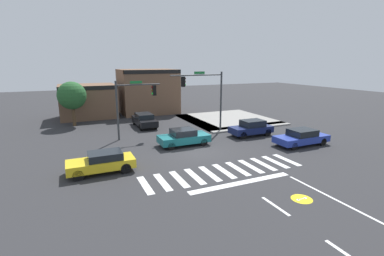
# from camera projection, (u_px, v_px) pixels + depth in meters

# --- Properties ---
(ground_plane) EXTENTS (120.00, 120.00, 0.00)m
(ground_plane) POSITION_uv_depth(u_px,v_px,m) (195.00, 152.00, 22.24)
(ground_plane) COLOR #2B2B2D
(crosswalk_near) EXTENTS (10.98, 2.65, 0.01)m
(crosswalk_near) POSITION_uv_depth(u_px,v_px,m) (224.00, 171.00, 18.24)
(crosswalk_near) COLOR silver
(crosswalk_near) RESTS_ON ground_plane
(lane_markings) EXTENTS (6.80, 18.75, 0.01)m
(lane_markings) POSITION_uv_depth(u_px,v_px,m) (324.00, 220.00, 12.54)
(lane_markings) COLOR white
(lane_markings) RESTS_ON ground_plane
(bike_detector_marking) EXTENTS (1.09, 1.09, 0.01)m
(bike_detector_marking) POSITION_uv_depth(u_px,v_px,m) (302.00, 199.00, 14.50)
(bike_detector_marking) COLOR yellow
(bike_detector_marking) RESTS_ON ground_plane
(curb_corner_northeast) EXTENTS (10.00, 10.60, 0.15)m
(curb_corner_northeast) POSITION_uv_depth(u_px,v_px,m) (226.00, 120.00, 33.96)
(curb_corner_northeast) COLOR gray
(curb_corner_northeast) RESTS_ON ground_plane
(storefront_row) EXTENTS (15.19, 6.39, 6.02)m
(storefront_row) POSITION_uv_depth(u_px,v_px,m) (129.00, 94.00, 37.94)
(storefront_row) COLOR brown
(storefront_row) RESTS_ON ground_plane
(traffic_signal_northwest) EXTENTS (4.12, 0.32, 5.37)m
(traffic_signal_northwest) POSITION_uv_depth(u_px,v_px,m) (134.00, 99.00, 25.35)
(traffic_signal_northwest) COLOR #383A3D
(traffic_signal_northwest) RESTS_ON ground_plane
(traffic_signal_northeast) EXTENTS (5.48, 0.32, 6.10)m
(traffic_signal_northeast) POSITION_uv_depth(u_px,v_px,m) (205.00, 90.00, 27.15)
(traffic_signal_northeast) COLOR #383A3D
(traffic_signal_northeast) RESTS_ON ground_plane
(car_teal) EXTENTS (4.31, 1.93, 1.42)m
(car_teal) POSITION_uv_depth(u_px,v_px,m) (184.00, 137.00, 23.80)
(car_teal) COLOR #196B70
(car_teal) RESTS_ON ground_plane
(car_yellow) EXTENTS (4.18, 1.77, 1.35)m
(car_yellow) POSITION_uv_depth(u_px,v_px,m) (102.00, 162.00, 17.88)
(car_yellow) COLOR gold
(car_yellow) RESTS_ON ground_plane
(car_blue) EXTENTS (4.75, 1.95, 1.38)m
(car_blue) POSITION_uv_depth(u_px,v_px,m) (301.00, 137.00, 23.86)
(car_blue) COLOR #23389E
(car_blue) RESTS_ON ground_plane
(car_black) EXTENTS (1.86, 4.59, 1.47)m
(car_black) POSITION_uv_depth(u_px,v_px,m) (144.00, 120.00, 30.73)
(car_black) COLOR black
(car_black) RESTS_ON ground_plane
(car_navy) EXTENTS (4.14, 1.78, 1.53)m
(car_navy) POSITION_uv_depth(u_px,v_px,m) (251.00, 128.00, 26.90)
(car_navy) COLOR #141E4C
(car_navy) RESTS_ON ground_plane
(roadside_tree) EXTENTS (3.06, 3.06, 4.93)m
(roadside_tree) POSITION_uv_depth(u_px,v_px,m) (72.00, 96.00, 30.54)
(roadside_tree) COLOR #4C3823
(roadside_tree) RESTS_ON ground_plane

